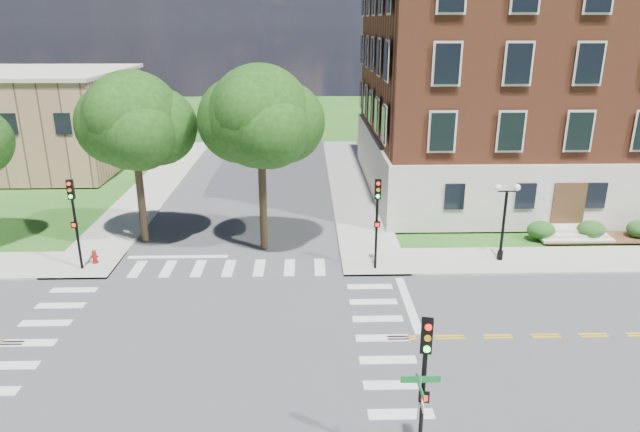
{
  "coord_description": "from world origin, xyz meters",
  "views": [
    {
      "loc": [
        4.1,
        -20.47,
        12.36
      ],
      "look_at": [
        4.79,
        6.28,
        3.2
      ],
      "focal_mm": 32.0,
      "sensor_mm": 36.0,
      "label": 1
    }
  ],
  "objects_px": {
    "twin_lamp_west": "(504,218)",
    "fire_hydrant": "(95,257)",
    "traffic_signal_nw": "(74,213)",
    "traffic_signal_ne": "(377,213)",
    "street_sign_pole": "(419,404)",
    "traffic_signal_se": "(424,376)"
  },
  "relations": [
    {
      "from": "twin_lamp_west",
      "to": "street_sign_pole",
      "type": "relative_size",
      "value": 1.36
    },
    {
      "from": "traffic_signal_se",
      "to": "traffic_signal_ne",
      "type": "bearing_deg",
      "value": 88.35
    },
    {
      "from": "traffic_signal_ne",
      "to": "traffic_signal_nw",
      "type": "xyz_separation_m",
      "value": [
        -15.33,
        0.35,
        0.0
      ]
    },
    {
      "from": "traffic_signal_se",
      "to": "traffic_signal_ne",
      "type": "distance_m",
      "value": 14.0
    },
    {
      "from": "traffic_signal_se",
      "to": "fire_hydrant",
      "type": "relative_size",
      "value": 6.4
    },
    {
      "from": "traffic_signal_ne",
      "to": "twin_lamp_west",
      "type": "bearing_deg",
      "value": 8.25
    },
    {
      "from": "traffic_signal_nw",
      "to": "fire_hydrant",
      "type": "bearing_deg",
      "value": 58.51
    },
    {
      "from": "traffic_signal_nw",
      "to": "traffic_signal_ne",
      "type": "bearing_deg",
      "value": -1.3
    },
    {
      "from": "traffic_signal_nw",
      "to": "street_sign_pole",
      "type": "height_order",
      "value": "traffic_signal_nw"
    },
    {
      "from": "traffic_signal_se",
      "to": "traffic_signal_ne",
      "type": "xyz_separation_m",
      "value": [
        0.4,
        14.0,
        0.0
      ]
    },
    {
      "from": "twin_lamp_west",
      "to": "street_sign_pole",
      "type": "distance_m",
      "value": 16.79
    },
    {
      "from": "traffic_signal_se",
      "to": "street_sign_pole",
      "type": "bearing_deg",
      "value": -143.76
    },
    {
      "from": "traffic_signal_ne",
      "to": "fire_hydrant",
      "type": "distance_m",
      "value": 15.17
    },
    {
      "from": "traffic_signal_se",
      "to": "twin_lamp_west",
      "type": "height_order",
      "value": "traffic_signal_se"
    },
    {
      "from": "traffic_signal_se",
      "to": "traffic_signal_nw",
      "type": "bearing_deg",
      "value": 136.13
    },
    {
      "from": "twin_lamp_west",
      "to": "fire_hydrant",
      "type": "xyz_separation_m",
      "value": [
        -21.78,
        0.07,
        -2.06
      ]
    },
    {
      "from": "street_sign_pole",
      "to": "fire_hydrant",
      "type": "relative_size",
      "value": 4.13
    },
    {
      "from": "traffic_signal_nw",
      "to": "fire_hydrant",
      "type": "height_order",
      "value": "traffic_signal_nw"
    },
    {
      "from": "traffic_signal_nw",
      "to": "twin_lamp_west",
      "type": "relative_size",
      "value": 1.13
    },
    {
      "from": "twin_lamp_west",
      "to": "street_sign_pole",
      "type": "height_order",
      "value": "twin_lamp_west"
    },
    {
      "from": "fire_hydrant",
      "to": "traffic_signal_nw",
      "type": "bearing_deg",
      "value": -121.49
    },
    {
      "from": "traffic_signal_ne",
      "to": "street_sign_pole",
      "type": "height_order",
      "value": "traffic_signal_ne"
    }
  ]
}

